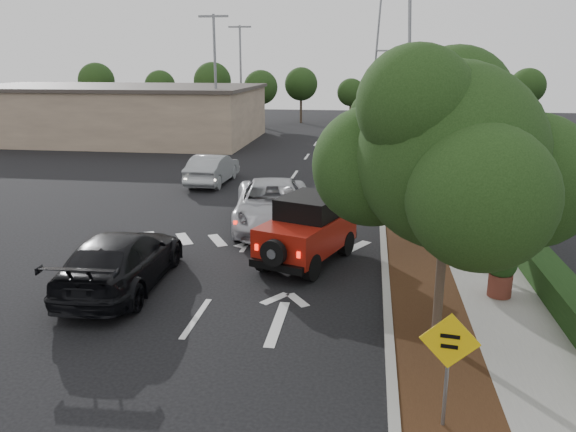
% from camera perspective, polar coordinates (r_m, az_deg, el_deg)
% --- Properties ---
extents(ground, '(120.00, 120.00, 0.00)m').
position_cam_1_polar(ground, '(14.01, -9.30, -10.19)').
color(ground, black).
rests_on(ground, ground).
extents(curb, '(0.20, 70.00, 0.15)m').
position_cam_1_polar(curb, '(24.73, 9.43, 1.37)').
color(curb, '#9E9B93').
rests_on(curb, ground).
extents(planting_strip, '(1.80, 70.00, 0.12)m').
position_cam_1_polar(planting_strip, '(24.78, 11.74, 1.24)').
color(planting_strip, black).
rests_on(planting_strip, ground).
extents(sidewalk, '(2.00, 70.00, 0.12)m').
position_cam_1_polar(sidewalk, '(24.97, 16.09, 1.07)').
color(sidewalk, gray).
rests_on(sidewalk, ground).
extents(hedge, '(0.80, 70.00, 0.80)m').
position_cam_1_polar(hedge, '(25.13, 19.31, 1.68)').
color(hedge, black).
rests_on(hedge, ground).
extents(commercial_building, '(22.00, 12.00, 4.00)m').
position_cam_1_polar(commercial_building, '(46.69, -17.39, 9.86)').
color(commercial_building, gray).
rests_on(commercial_building, ground).
extents(transmission_tower, '(7.00, 4.00, 28.00)m').
position_cam_1_polar(transmission_tower, '(60.33, 10.28, 9.53)').
color(transmission_tower, slate).
rests_on(transmission_tower, ground).
extents(street_tree_near, '(3.80, 3.80, 5.92)m').
position_cam_1_polar(street_tree_near, '(13.08, 14.71, -12.48)').
color(street_tree_near, black).
rests_on(street_tree_near, ground).
extents(street_tree_mid, '(3.20, 3.20, 5.32)m').
position_cam_1_polar(street_tree_mid, '(19.52, 12.59, -2.86)').
color(street_tree_mid, black).
rests_on(street_tree_mid, ground).
extents(street_tree_far, '(3.40, 3.40, 5.62)m').
position_cam_1_polar(street_tree_far, '(25.76, 11.61, 1.66)').
color(street_tree_far, black).
rests_on(street_tree_far, ground).
extents(light_pole_a, '(2.00, 0.22, 9.00)m').
position_cam_1_polar(light_pole_a, '(39.88, -7.14, 6.69)').
color(light_pole_a, slate).
rests_on(light_pole_a, ground).
extents(light_pole_b, '(2.00, 0.22, 9.00)m').
position_cam_1_polar(light_pole_b, '(51.65, -4.70, 8.75)').
color(light_pole_b, slate).
rests_on(light_pole_b, ground).
extents(red_jeep, '(2.95, 4.20, 2.06)m').
position_cam_1_polar(red_jeep, '(17.24, 2.23, -1.30)').
color(red_jeep, black).
rests_on(red_jeep, ground).
extents(silver_suv_ahead, '(3.76, 6.42, 1.68)m').
position_cam_1_polar(silver_suv_ahead, '(20.96, -1.59, 1.17)').
color(silver_suv_ahead, '#B7B9C0').
rests_on(silver_suv_ahead, ground).
extents(black_suv_oncoming, '(2.43, 5.48, 1.56)m').
position_cam_1_polar(black_suv_oncoming, '(16.00, -16.55, -4.29)').
color(black_suv_oncoming, black).
rests_on(black_suv_oncoming, ground).
extents(silver_sedan_oncoming, '(1.75, 4.59, 1.49)m').
position_cam_1_polar(silver_sedan_oncoming, '(28.69, -7.67, 4.76)').
color(silver_sedan_oncoming, '#9A9DA1').
rests_on(silver_sedan_oncoming, ground).
extents(parked_suv, '(5.22, 3.81, 1.65)m').
position_cam_1_polar(parked_suv, '(41.09, -9.82, 8.01)').
color(parked_suv, '#9D9FA5').
rests_on(parked_suv, ground).
extents(speed_hump_sign, '(0.96, 0.15, 2.06)m').
position_cam_1_polar(speed_hump_sign, '(9.70, 15.99, -13.43)').
color(speed_hump_sign, slate).
rests_on(speed_hump_sign, ground).
extents(terracotta_planter, '(0.75, 0.75, 1.31)m').
position_cam_1_polar(terracotta_planter, '(15.45, 20.88, -4.99)').
color(terracotta_planter, brown).
rests_on(terracotta_planter, ground).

